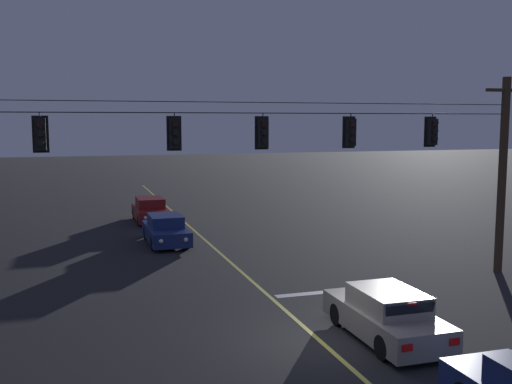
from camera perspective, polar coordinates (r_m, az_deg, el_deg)
The scene contains 12 objects.
ground_plane at distance 16.56m, azimuth 6.24°, elevation -14.08°, with size 180.00×180.00×0.00m, color black.
lane_centre_stripe at distance 26.44m, azimuth -3.25°, elevation -6.06°, with size 0.14×60.00×0.01m, color #D1C64C.
stop_bar_paint at distance 20.98m, azimuth 6.36°, elevation -9.53°, with size 3.40×0.36×0.01m, color silver.
signal_span_assembly at distance 20.11m, azimuth 0.85°, elevation 1.23°, with size 21.15×0.32×7.56m.
traffic_light_leftmost at distance 19.01m, azimuth -19.97°, elevation 5.23°, with size 0.48×0.41×1.22m.
traffic_light_left_inner at distance 19.26m, azimuth -7.78°, elevation 5.59°, with size 0.48×0.41×1.22m.
traffic_light_centre at distance 19.97m, azimuth 0.69°, elevation 5.70°, with size 0.48×0.41×1.22m.
traffic_light_right_inner at distance 21.20m, azimuth 9.07°, elevation 5.68°, with size 0.48×0.41×1.22m.
traffic_light_rightmost at distance 22.86m, azimuth 16.55°, elevation 5.56°, with size 0.48×0.41×1.22m.
car_waiting_near_lane at distance 16.86m, azimuth 12.35°, elevation -11.47°, with size 1.80×4.33×1.39m.
car_oncoming_lead at distance 29.10m, azimuth -8.63°, elevation -3.64°, with size 1.80×4.42×1.39m.
car_oncoming_trailing at distance 35.65m, azimuth -10.08°, elevation -1.74°, with size 1.80×4.42×1.39m.
Camera 1 is at (-6.25, -14.15, 5.90)m, focal length 41.74 mm.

